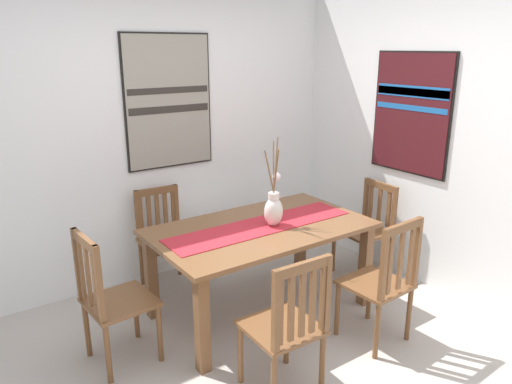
{
  "coord_description": "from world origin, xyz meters",
  "views": [
    {
      "loc": [
        -1.69,
        -2.11,
        2.05
      ],
      "look_at": [
        0.31,
        0.75,
        1.0
      ],
      "focal_mm": 33.8,
      "sensor_mm": 36.0,
      "label": 1
    }
  ],
  "objects_px": {
    "painting_on_back_wall": "(168,102)",
    "chair_0": "(111,298)",
    "dining_table": "(261,239)",
    "painting_on_side_wall": "(411,113)",
    "centerpiece_vase": "(274,208)",
    "chair_2": "(382,281)",
    "chair_3": "(288,324)",
    "chair_4": "(164,236)",
    "chair_1": "(367,228)"
  },
  "relations": [
    {
      "from": "painting_on_back_wall",
      "to": "chair_0",
      "type": "bearing_deg",
      "value": -132.33
    },
    {
      "from": "dining_table",
      "to": "painting_on_side_wall",
      "type": "relative_size",
      "value": 1.61
    },
    {
      "from": "centerpiece_vase",
      "to": "dining_table",
      "type": "bearing_deg",
      "value": 150.76
    },
    {
      "from": "centerpiece_vase",
      "to": "chair_2",
      "type": "height_order",
      "value": "centerpiece_vase"
    },
    {
      "from": "centerpiece_vase",
      "to": "chair_3",
      "type": "distance_m",
      "value": 1.07
    },
    {
      "from": "dining_table",
      "to": "chair_0",
      "type": "relative_size",
      "value": 1.77
    },
    {
      "from": "chair_4",
      "to": "painting_on_back_wall",
      "type": "relative_size",
      "value": 0.76
    },
    {
      "from": "chair_2",
      "to": "centerpiece_vase",
      "type": "bearing_deg",
      "value": 114.55
    },
    {
      "from": "chair_1",
      "to": "chair_0",
      "type": "bearing_deg",
      "value": 179.24
    },
    {
      "from": "chair_0",
      "to": "chair_4",
      "type": "xyz_separation_m",
      "value": [
        0.75,
        0.82,
        -0.01
      ]
    },
    {
      "from": "chair_3",
      "to": "chair_0",
      "type": "bearing_deg",
      "value": 129.24
    },
    {
      "from": "painting_on_side_wall",
      "to": "dining_table",
      "type": "bearing_deg",
      "value": 172.8
    },
    {
      "from": "chair_0",
      "to": "chair_4",
      "type": "height_order",
      "value": "chair_0"
    },
    {
      "from": "centerpiece_vase",
      "to": "chair_1",
      "type": "bearing_deg",
      "value": 1.64
    },
    {
      "from": "painting_on_side_wall",
      "to": "chair_4",
      "type": "bearing_deg",
      "value": 151.69
    },
    {
      "from": "chair_1",
      "to": "chair_3",
      "type": "height_order",
      "value": "chair_3"
    },
    {
      "from": "chair_0",
      "to": "painting_on_side_wall",
      "type": "height_order",
      "value": "painting_on_side_wall"
    },
    {
      "from": "chair_2",
      "to": "chair_3",
      "type": "xyz_separation_m",
      "value": [
        -0.89,
        -0.06,
        0.01
      ]
    },
    {
      "from": "chair_1",
      "to": "painting_on_side_wall",
      "type": "relative_size",
      "value": 0.83
    },
    {
      "from": "chair_2",
      "to": "chair_4",
      "type": "height_order",
      "value": "chair_2"
    },
    {
      "from": "chair_0",
      "to": "painting_on_back_wall",
      "type": "relative_size",
      "value": 0.82
    },
    {
      "from": "chair_0",
      "to": "chair_1",
      "type": "bearing_deg",
      "value": -0.76
    },
    {
      "from": "chair_3",
      "to": "painting_on_side_wall",
      "type": "height_order",
      "value": "painting_on_side_wall"
    },
    {
      "from": "dining_table",
      "to": "painting_on_back_wall",
      "type": "relative_size",
      "value": 1.45
    },
    {
      "from": "chair_1",
      "to": "painting_on_back_wall",
      "type": "distance_m",
      "value": 2.12
    },
    {
      "from": "dining_table",
      "to": "chair_1",
      "type": "relative_size",
      "value": 1.93
    },
    {
      "from": "painting_on_side_wall",
      "to": "chair_2",
      "type": "bearing_deg",
      "value": -147.2
    },
    {
      "from": "chair_1",
      "to": "chair_4",
      "type": "height_order",
      "value": "chair_4"
    },
    {
      "from": "chair_3",
      "to": "painting_on_back_wall",
      "type": "distance_m",
      "value": 2.28
    },
    {
      "from": "chair_1",
      "to": "chair_4",
      "type": "distance_m",
      "value": 1.84
    },
    {
      "from": "chair_1",
      "to": "chair_2",
      "type": "distance_m",
      "value": 1.11
    },
    {
      "from": "chair_0",
      "to": "chair_4",
      "type": "bearing_deg",
      "value": 47.63
    },
    {
      "from": "centerpiece_vase",
      "to": "chair_3",
      "type": "height_order",
      "value": "centerpiece_vase"
    },
    {
      "from": "centerpiece_vase",
      "to": "chair_1",
      "type": "xyz_separation_m",
      "value": [
        1.11,
        0.03,
        -0.42
      ]
    },
    {
      "from": "chair_4",
      "to": "chair_0",
      "type": "bearing_deg",
      "value": -132.37
    },
    {
      "from": "dining_table",
      "to": "chair_2",
      "type": "bearing_deg",
      "value": -61.98
    },
    {
      "from": "chair_1",
      "to": "dining_table",
      "type": "bearing_deg",
      "value": 179.25
    },
    {
      "from": "chair_3",
      "to": "painting_on_back_wall",
      "type": "relative_size",
      "value": 0.81
    },
    {
      "from": "centerpiece_vase",
      "to": "painting_on_side_wall",
      "type": "bearing_deg",
      "value": -5.69
    },
    {
      "from": "chair_4",
      "to": "chair_3",
      "type": "bearing_deg",
      "value": -90.2
    },
    {
      "from": "chair_1",
      "to": "painting_on_side_wall",
      "type": "distance_m",
      "value": 1.09
    },
    {
      "from": "dining_table",
      "to": "chair_3",
      "type": "relative_size",
      "value": 1.79
    },
    {
      "from": "chair_1",
      "to": "chair_3",
      "type": "distance_m",
      "value": 1.86
    },
    {
      "from": "chair_2",
      "to": "painting_on_side_wall",
      "type": "bearing_deg",
      "value": 32.8
    },
    {
      "from": "dining_table",
      "to": "chair_0",
      "type": "xyz_separation_m",
      "value": [
        -1.19,
        0.02,
        -0.14
      ]
    },
    {
      "from": "painting_on_back_wall",
      "to": "chair_4",
      "type": "bearing_deg",
      "value": -132.19
    },
    {
      "from": "chair_0",
      "to": "chair_3",
      "type": "xyz_separation_m",
      "value": [
        0.74,
        -0.91,
        0.01
      ]
    },
    {
      "from": "chair_4",
      "to": "painting_on_back_wall",
      "type": "height_order",
      "value": "painting_on_back_wall"
    },
    {
      "from": "chair_2",
      "to": "painting_on_side_wall",
      "type": "height_order",
      "value": "painting_on_side_wall"
    },
    {
      "from": "chair_2",
      "to": "chair_4",
      "type": "relative_size",
      "value": 1.09
    }
  ]
}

